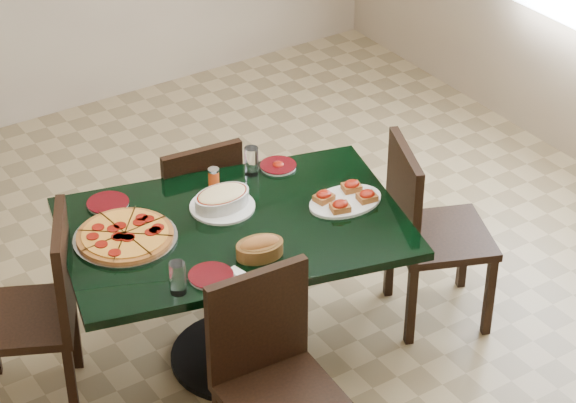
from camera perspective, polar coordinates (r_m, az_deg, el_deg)
floor at (r=5.28m, az=-1.12°, el=-7.77°), size 5.50×5.50×0.00m
main_table at (r=4.91m, az=-2.72°, el=-2.92°), size 1.64×1.26×0.75m
chair_far at (r=5.44m, az=-4.67°, el=-0.29°), size 0.44×0.44×0.85m
chair_near at (r=4.41m, az=-0.84°, el=-8.62°), size 0.46×0.46×0.93m
chair_right at (r=5.23m, az=6.97°, el=-1.18°), size 0.57×0.57×0.94m
chair_left at (r=4.86m, az=-12.39°, el=-5.09°), size 0.57×0.57×0.92m
pepperoni_pizza at (r=4.75m, az=-8.27°, el=-1.74°), size 0.44×0.44×0.04m
lasagna_casserole at (r=4.90m, az=-3.37°, el=0.13°), size 0.29×0.29×0.09m
bread_basket at (r=4.60m, az=-1.45°, el=-2.35°), size 0.22×0.17×0.09m
bruschetta_platter at (r=4.94m, az=2.93°, el=0.16°), size 0.35×0.25×0.05m
side_plate_near at (r=4.50m, az=-3.93°, el=-3.80°), size 0.18×0.18×0.02m
side_plate_far_r at (r=5.20m, az=-0.50°, el=1.83°), size 0.17×0.17×0.03m
side_plate_far_l at (r=4.99m, az=-9.13°, el=-0.09°), size 0.19×0.19×0.02m
napkin_setting at (r=4.48m, az=-2.75°, el=-4.02°), size 0.17×0.17×0.01m
water_glass_a at (r=5.12m, az=-1.86°, el=2.07°), size 0.06×0.06×0.14m
water_glass_b at (r=4.40m, az=-5.62°, el=-3.88°), size 0.07×0.07×0.14m
pepper_shaker at (r=5.05m, az=-3.79°, el=1.24°), size 0.05×0.05×0.09m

